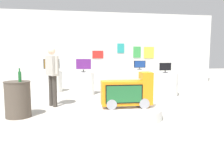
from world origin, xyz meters
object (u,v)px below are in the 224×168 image
object	(u,v)px
display_pedestal_left_rear	(165,84)
bottle_on_side_table	(20,76)
tv_on_left_rear	(165,67)
tv_on_right_rear	(83,65)
novelty_firetruck_tv	(128,93)
display_pedestal_far_right	(139,79)
tv_on_far_right	(140,65)
shopper_browsing_near_truck	(52,72)
side_table_round	(18,99)
main_display_pedestal	(126,112)
display_pedestal_right_rear	(84,83)
tv_on_center_rear	(52,64)
display_pedestal_center_rear	(52,81)

from	to	relation	value
display_pedestal_left_rear	bottle_on_side_table	bearing A→B (deg)	-154.04
tv_on_left_rear	tv_on_right_rear	size ratio (longest dim) A/B	0.75
display_pedestal_left_rear	novelty_firetruck_tv	bearing A→B (deg)	-128.18
display_pedestal_far_right	novelty_firetruck_tv	bearing A→B (deg)	-110.83
tv_on_far_right	shopper_browsing_near_truck	distance (m)	4.30
novelty_firetruck_tv	side_table_round	bearing A→B (deg)	167.84
novelty_firetruck_tv	bottle_on_side_table	distance (m)	2.42
bottle_on_side_table	main_display_pedestal	bearing A→B (deg)	-9.89
novelty_firetruck_tv	display_pedestal_far_right	distance (m)	4.54
display_pedestal_right_rear	tv_on_center_rear	bearing A→B (deg)	142.77
bottle_on_side_table	shopper_browsing_near_truck	world-z (taller)	shopper_browsing_near_truck
display_pedestal_left_rear	display_pedestal_right_rear	bearing A→B (deg)	164.91
display_pedestal_center_rear	tv_on_far_right	world-z (taller)	tv_on_far_right
display_pedestal_right_rear	shopper_browsing_near_truck	size ratio (longest dim) A/B	0.49
display_pedestal_left_rear	tv_on_left_rear	size ratio (longest dim) A/B	2.11
main_display_pedestal	shopper_browsing_near_truck	distance (m)	2.42
main_display_pedestal	tv_on_left_rear	world-z (taller)	tv_on_left_rear
main_display_pedestal	novelty_firetruck_tv	xyz separation A→B (m)	(0.02, -0.01, 0.45)
main_display_pedestal	display_pedestal_center_rear	xyz separation A→B (m)	(-1.87, 4.12, 0.28)
tv_on_left_rear	tv_on_right_rear	bearing A→B (deg)	164.91
display_pedestal_center_rear	display_pedestal_right_rear	xyz separation A→B (m)	(1.14, -0.87, 0.00)
display_pedestal_far_right	shopper_browsing_near_truck	distance (m)	4.33
tv_on_center_rear	shopper_browsing_near_truck	world-z (taller)	shopper_browsing_near_truck
novelty_firetruck_tv	tv_on_center_rear	size ratio (longest dim) A/B	1.96
tv_on_left_rear	display_pedestal_center_rear	distance (m)	4.24
tv_on_right_rear	side_table_round	distance (m)	3.28
main_display_pedestal	tv_on_far_right	world-z (taller)	tv_on_far_right
main_display_pedestal	display_pedestal_far_right	bearing A→B (deg)	68.86
main_display_pedestal	display_pedestal_left_rear	xyz separation A→B (m)	(2.01, 2.52, 0.28)
display_pedestal_left_rear	shopper_browsing_near_truck	bearing A→B (deg)	-164.84
novelty_firetruck_tv	tv_on_center_rear	bearing A→B (deg)	114.58
novelty_firetruck_tv	side_table_round	distance (m)	2.50
tv_on_left_rear	display_pedestal_far_right	distance (m)	1.85
display_pedestal_right_rear	bottle_on_side_table	size ratio (longest dim) A/B	2.61
display_pedestal_left_rear	tv_on_far_right	distance (m)	1.85
display_pedestal_left_rear	tv_on_left_rear	xyz separation A→B (m)	(-0.00, -0.00, 0.58)
tv_on_far_right	side_table_round	bearing A→B (deg)	-137.53
tv_on_center_rear	bottle_on_side_table	size ratio (longest dim) A/B	1.93
display_pedestal_far_right	display_pedestal_right_rear	bearing A→B (deg)	-157.56
shopper_browsing_near_truck	tv_on_far_right	bearing A→B (deg)	39.17
tv_on_far_right	display_pedestal_left_rear	bearing A→B (deg)	-77.72
tv_on_center_rear	display_pedestal_center_rear	bearing A→B (deg)	86.76
display_pedestal_center_rear	shopper_browsing_near_truck	xyz separation A→B (m)	(0.17, -2.61, 0.55)
display_pedestal_far_right	display_pedestal_left_rear	bearing A→B (deg)	-77.75
main_display_pedestal	tv_on_center_rear	size ratio (longest dim) A/B	2.73
tv_on_left_rear	bottle_on_side_table	world-z (taller)	tv_on_left_rear
main_display_pedestal	shopper_browsing_near_truck	bearing A→B (deg)	138.20
display_pedestal_center_rear	tv_on_far_right	distance (m)	3.55
tv_on_right_rear	side_table_round	size ratio (longest dim) A/B	0.68
side_table_round	tv_on_right_rear	bearing A→B (deg)	58.28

